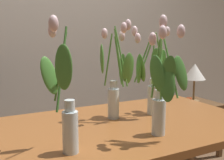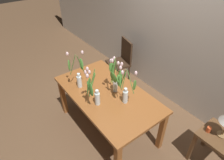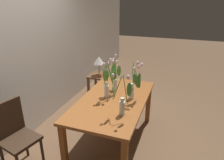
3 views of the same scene
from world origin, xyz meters
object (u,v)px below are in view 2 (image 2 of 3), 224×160
at_px(tulip_vase_2, 115,79).
at_px(pillar_candle, 209,129).
at_px(dining_table, 107,97).
at_px(dining_chair, 122,59).
at_px(tulip_vase_0, 93,91).
at_px(side_table, 217,142).
at_px(tulip_vase_1, 78,75).
at_px(tulip_vase_3, 125,88).

distance_m(tulip_vase_2, pillar_candle, 1.34).
bearing_deg(dining_table, dining_chair, 131.48).
height_order(tulip_vase_0, pillar_candle, tulip_vase_0).
bearing_deg(tulip_vase_2, side_table, 27.52).
height_order(tulip_vase_1, dining_chair, tulip_vase_1).
distance_m(tulip_vase_0, tulip_vase_1, 0.47).
relative_size(tulip_vase_1, tulip_vase_3, 1.03).
relative_size(tulip_vase_0, dining_chair, 0.63).
bearing_deg(dining_chair, tulip_vase_1, -67.77).
relative_size(tulip_vase_0, pillar_candle, 7.77).
height_order(dining_table, pillar_candle, dining_table).
distance_m(tulip_vase_0, tulip_vase_2, 0.38).
distance_m(tulip_vase_3, side_table, 1.35).
distance_m(tulip_vase_0, side_table, 1.69).
height_order(tulip_vase_2, dining_chair, tulip_vase_2).
xyz_separation_m(dining_chair, side_table, (2.19, -0.23, -0.09)).
relative_size(tulip_vase_3, side_table, 1.00).
height_order(dining_table, tulip_vase_3, tulip_vase_3).
bearing_deg(tulip_vase_2, dining_table, -116.16).
bearing_deg(tulip_vase_3, pillar_candle, 34.48).
bearing_deg(side_table, dining_table, -150.06).
relative_size(dining_table, tulip_vase_0, 2.74).
distance_m(tulip_vase_2, side_table, 1.53).
height_order(dining_table, tulip_vase_2, tulip_vase_2).
distance_m(side_table, pillar_candle, 0.21).
bearing_deg(tulip_vase_1, tulip_vase_3, 25.58).
distance_m(tulip_vase_0, dining_chair, 1.65).
relative_size(tulip_vase_3, dining_chair, 0.59).
bearing_deg(tulip_vase_0, tulip_vase_3, 62.42).
relative_size(dining_table, tulip_vase_2, 2.76).
bearing_deg(pillar_candle, tulip_vase_3, -145.52).
relative_size(tulip_vase_3, pillar_candle, 7.31).
bearing_deg(side_table, pillar_candle, -155.19).
relative_size(tulip_vase_1, dining_chair, 0.61).
bearing_deg(tulip_vase_0, dining_chair, 127.40).
xyz_separation_m(tulip_vase_0, tulip_vase_1, (-0.47, 0.04, -0.03)).
height_order(tulip_vase_0, tulip_vase_3, tulip_vase_0).
bearing_deg(side_table, dining_chair, 173.96).
bearing_deg(tulip_vase_0, dining_table, 108.74).
relative_size(dining_chair, pillar_candle, 12.40).
distance_m(tulip_vase_1, dining_chair, 1.38).
height_order(tulip_vase_0, tulip_vase_1, tulip_vase_0).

